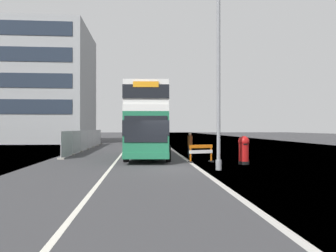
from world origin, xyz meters
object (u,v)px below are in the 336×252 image
at_px(double_decker_bus, 149,121).
at_px(car_oncoming_near, 142,137).
at_px(roadworks_barrier, 201,152).
at_px(car_receding_mid, 145,135).
at_px(red_pillar_postbox, 244,149).
at_px(pedestrian_at_kerb, 190,145).
at_px(lamppost_foreground, 219,80).

height_order(double_decker_bus, car_oncoming_near, double_decker_bus).
bearing_deg(roadworks_barrier, car_receding_mid, 95.92).
xyz_separation_m(double_decker_bus, red_pillar_postbox, (5.28, -5.03, -1.67)).
height_order(red_pillar_postbox, pedestrian_at_kerb, pedestrian_at_kerb).
relative_size(car_oncoming_near, car_receding_mid, 0.93).
height_order(roadworks_barrier, pedestrian_at_kerb, pedestrian_at_kerb).
bearing_deg(pedestrian_at_kerb, red_pillar_postbox, -62.45).
bearing_deg(double_decker_bus, red_pillar_postbox, -43.62).
xyz_separation_m(red_pillar_postbox, car_receding_mid, (-5.38, 31.66, 0.13)).
bearing_deg(red_pillar_postbox, car_receding_mid, 99.64).
relative_size(car_oncoming_near, pedestrian_at_kerb, 2.32).
height_order(red_pillar_postbox, car_receding_mid, car_receding_mid).
bearing_deg(car_receding_mid, roadworks_barrier, -84.08).
distance_m(double_decker_bus, lamppost_foreground, 8.32).
bearing_deg(double_decker_bus, roadworks_barrier, -50.57).
bearing_deg(car_receding_mid, car_oncoming_near, -92.75).
xyz_separation_m(lamppost_foreground, car_receding_mid, (-3.35, 34.06, -3.42)).
xyz_separation_m(red_pillar_postbox, roadworks_barrier, (-2.23, 1.32, -0.24)).
xyz_separation_m(roadworks_barrier, car_oncoming_near, (-3.61, 20.79, 0.37)).
distance_m(double_decker_bus, car_oncoming_near, 17.16).
height_order(roadworks_barrier, car_oncoming_near, car_oncoming_near).
xyz_separation_m(lamppost_foreground, red_pillar_postbox, (2.02, 2.40, -3.54)).
bearing_deg(car_oncoming_near, pedestrian_at_kerb, -78.92).
height_order(red_pillar_postbox, roadworks_barrier, red_pillar_postbox).
relative_size(lamppost_foreground, car_receding_mid, 2.16).
relative_size(red_pillar_postbox, pedestrian_at_kerb, 0.93).
bearing_deg(car_oncoming_near, lamppost_foreground, -81.16).
relative_size(roadworks_barrier, car_receding_mid, 0.37).
distance_m(lamppost_foreground, roadworks_barrier, 5.31).
bearing_deg(pedestrian_at_kerb, car_oncoming_near, 101.08).
bearing_deg(roadworks_barrier, red_pillar_postbox, -30.67).
height_order(double_decker_bus, car_receding_mid, double_decker_bus).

